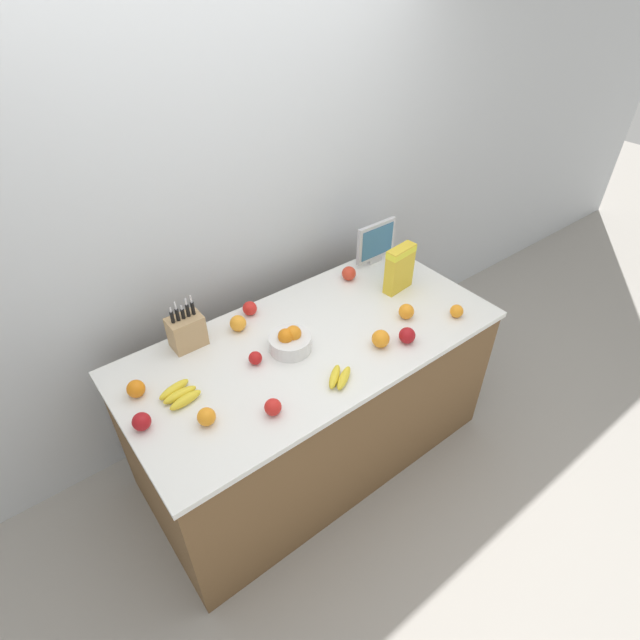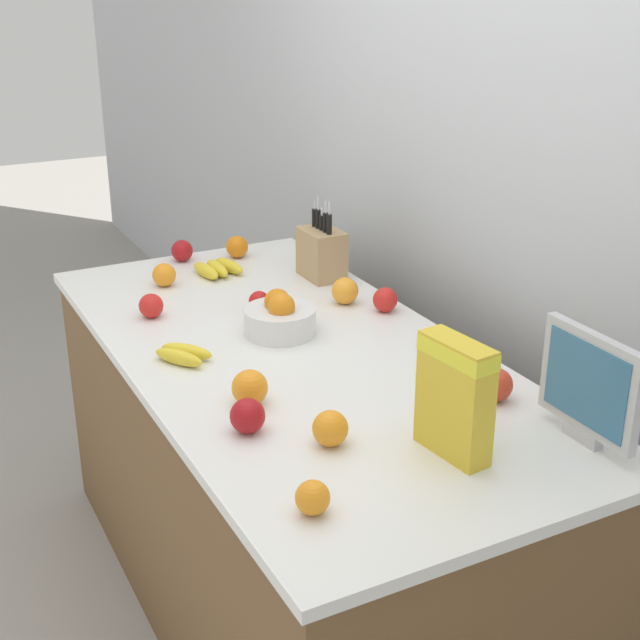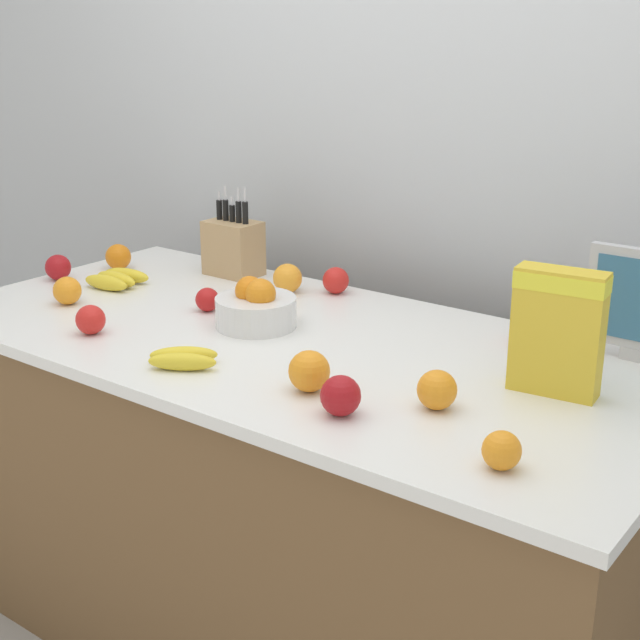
# 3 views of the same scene
# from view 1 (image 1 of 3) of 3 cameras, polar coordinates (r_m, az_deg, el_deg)

# --- Properties ---
(ground_plane) EXTENTS (14.00, 14.00, 0.00)m
(ground_plane) POSITION_cam_1_polar(r_m,az_deg,el_deg) (3.14, -0.69, -14.51)
(ground_plane) COLOR gray
(wall_back) EXTENTS (9.00, 0.06, 2.60)m
(wall_back) POSITION_cam_1_polar(r_m,az_deg,el_deg) (2.74, -9.59, 11.83)
(wall_back) COLOR silver
(wall_back) RESTS_ON ground_plane
(counter) EXTENTS (1.93, 0.91, 0.87)m
(counter) POSITION_cam_1_polar(r_m,az_deg,el_deg) (2.80, -0.75, -9.10)
(counter) COLOR brown
(counter) RESTS_ON ground_plane
(knife_block) EXTENTS (0.16, 0.11, 0.28)m
(knife_block) POSITION_cam_1_polar(r_m,az_deg,el_deg) (2.50, -15.00, -1.22)
(knife_block) COLOR tan
(knife_block) RESTS_ON counter
(small_monitor) EXTENTS (0.28, 0.03, 0.26)m
(small_monitor) POSITION_cam_1_polar(r_m,az_deg,el_deg) (3.04, 6.43, 8.86)
(small_monitor) COLOR #B7B7BC
(small_monitor) RESTS_ON counter
(cereal_box) EXTENTS (0.19, 0.09, 0.27)m
(cereal_box) POSITION_cam_1_polar(r_m,az_deg,el_deg) (2.81, 9.09, 6.04)
(cereal_box) COLOR gold
(cereal_box) RESTS_ON counter
(fruit_bowl) EXTENTS (0.21, 0.21, 0.13)m
(fruit_bowl) POSITION_cam_1_polar(r_m,az_deg,el_deg) (2.42, -3.44, -2.43)
(fruit_bowl) COLOR silver
(fruit_bowl) RESTS_ON counter
(banana_bunch_left) EXTENTS (0.17, 0.16, 0.04)m
(banana_bunch_left) POSITION_cam_1_polar(r_m,az_deg,el_deg) (2.28, -15.72, -8.23)
(banana_bunch_left) COLOR yellow
(banana_bunch_left) RESTS_ON counter
(banana_bunch_right) EXTENTS (0.18, 0.16, 0.04)m
(banana_bunch_right) POSITION_cam_1_polar(r_m,az_deg,el_deg) (2.28, 2.21, -6.56)
(banana_bunch_right) COLOR yellow
(banana_bunch_right) RESTS_ON counter
(apple_by_knife_block) EXTENTS (0.08, 0.08, 0.08)m
(apple_by_knife_block) POSITION_cam_1_polar(r_m,az_deg,el_deg) (2.91, 3.32, 5.34)
(apple_by_knife_block) COLOR red
(apple_by_knife_block) RESTS_ON counter
(apple_middle) EXTENTS (0.08, 0.08, 0.08)m
(apple_middle) POSITION_cam_1_polar(r_m,az_deg,el_deg) (2.67, -8.03, 1.33)
(apple_middle) COLOR red
(apple_middle) RESTS_ON counter
(apple_rear) EXTENTS (0.06, 0.06, 0.06)m
(apple_rear) POSITION_cam_1_polar(r_m,az_deg,el_deg) (2.37, -7.40, -4.33)
(apple_rear) COLOR red
(apple_rear) RESTS_ON counter
(apple_front) EXTENTS (0.08, 0.08, 0.08)m
(apple_front) POSITION_cam_1_polar(r_m,az_deg,el_deg) (2.50, 9.92, -1.75)
(apple_front) COLOR #A31419
(apple_front) RESTS_ON counter
(apple_rightmost) EXTENTS (0.07, 0.07, 0.07)m
(apple_rightmost) POSITION_cam_1_polar(r_m,az_deg,el_deg) (2.14, -5.40, -9.87)
(apple_rightmost) COLOR red
(apple_rightmost) RESTS_ON counter
(apple_near_bananas) EXTENTS (0.08, 0.08, 0.08)m
(apple_near_bananas) POSITION_cam_1_polar(r_m,az_deg,el_deg) (2.20, -19.72, -10.87)
(apple_near_bananas) COLOR #A31419
(apple_near_bananas) RESTS_ON counter
(orange_mid_right) EXTENTS (0.08, 0.08, 0.08)m
(orange_mid_right) POSITION_cam_1_polar(r_m,az_deg,el_deg) (2.34, -20.30, -7.38)
(orange_mid_right) COLOR orange
(orange_mid_right) RESTS_ON counter
(orange_near_bowl) EXTENTS (0.08, 0.08, 0.08)m
(orange_near_bowl) POSITION_cam_1_polar(r_m,az_deg,el_deg) (2.57, -9.35, -0.37)
(orange_near_bowl) COLOR orange
(orange_near_bowl) RESTS_ON counter
(orange_back_center) EXTENTS (0.09, 0.09, 0.09)m
(orange_back_center) POSITION_cam_1_polar(r_m,az_deg,el_deg) (2.45, 6.95, -2.14)
(orange_back_center) COLOR orange
(orange_back_center) RESTS_ON counter
(orange_front_left) EXTENTS (0.07, 0.07, 0.07)m
(orange_front_left) POSITION_cam_1_polar(r_m,az_deg,el_deg) (2.72, 15.35, 0.99)
(orange_front_left) COLOR orange
(orange_front_left) RESTS_ON counter
(orange_front_center) EXTENTS (0.08, 0.08, 0.08)m
(orange_front_center) POSITION_cam_1_polar(r_m,az_deg,el_deg) (2.65, 9.84, 0.97)
(orange_front_center) COLOR orange
(orange_front_center) RESTS_ON counter
(orange_by_cereal) EXTENTS (0.08, 0.08, 0.08)m
(orange_by_cereal) POSITION_cam_1_polar(r_m,az_deg,el_deg) (2.15, -12.85, -10.73)
(orange_by_cereal) COLOR orange
(orange_by_cereal) RESTS_ON counter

